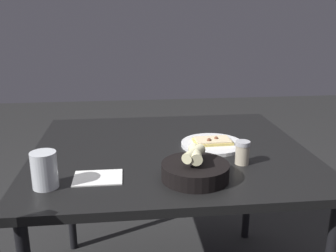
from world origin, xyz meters
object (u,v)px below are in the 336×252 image
Objects in this scene: beer_glass at (44,171)px; pepper_shaker at (242,154)px; dining_table at (170,162)px; bread_basket at (196,170)px; pizza_plate at (212,144)px.

beer_glass is 0.68m from pepper_shaker.
bread_basket is at bearing -80.44° from dining_table.
dining_table is at bearing 99.56° from bread_basket.
beer_glass is at bearing -170.03° from pepper_shaker.
bread_basket is 2.60× the size of pepper_shaker.
beer_glass is (-0.60, -0.31, 0.04)m from pizza_plate.
pizza_plate is at bearing 108.03° from pepper_shaker.
bread_basket reaches higher than dining_table.
dining_table is 0.54m from beer_glass.
bread_basket reaches higher than pepper_shaker.
beer_glass reaches higher than dining_table.
beer_glass is at bearing -144.84° from dining_table.
beer_glass is (-0.43, -0.30, 0.11)m from dining_table.
bread_basket is at bearing 0.99° from beer_glass.
bread_basket is at bearing -112.40° from pizza_plate.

